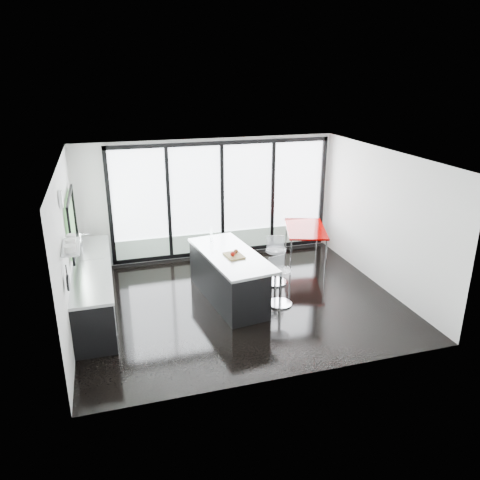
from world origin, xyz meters
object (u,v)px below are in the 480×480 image
object	(u,v)px
bar_stool_near	(280,287)
bar_stool_far	(276,266)
red_table	(305,244)
island	(227,276)

from	to	relation	value
bar_stool_near	bar_stool_far	world-z (taller)	bar_stool_far
bar_stool_near	red_table	distance (m)	2.32
island	bar_stool_far	bearing A→B (deg)	19.32
bar_stool_near	red_table	world-z (taller)	red_table
bar_stool_near	red_table	xyz separation A→B (m)	(1.33, 1.89, 0.04)
island	bar_stool_far	size ratio (longest dim) A/B	3.13
bar_stool_far	red_table	xyz separation A→B (m)	(1.08, 0.96, 0.02)
island	bar_stool_far	distance (m)	1.22
island	bar_stool_near	distance (m)	1.05
island	red_table	distance (m)	2.62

